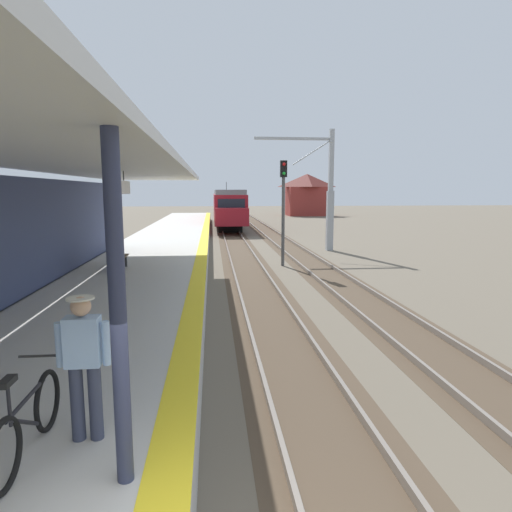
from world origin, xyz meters
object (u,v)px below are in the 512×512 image
object	(u,v)px
bicycle_beside_commuter	(28,423)
approaching_train	(228,206)
catenary_pylon_far_side	(326,193)
rail_signal_post	(283,202)
platform_bench	(116,257)
distant_trackside_house	(307,194)
commuter_person	(84,360)

from	to	relation	value
bicycle_beside_commuter	approaching_train	bearing A→B (deg)	85.01
bicycle_beside_commuter	catenary_pylon_far_side	bearing A→B (deg)	68.06
approaching_train	bicycle_beside_commuter	bearing A→B (deg)	-94.99
rail_signal_post	platform_bench	distance (m)	9.02
platform_bench	distant_trackside_house	bearing A→B (deg)	70.50
bicycle_beside_commuter	rail_signal_post	xyz separation A→B (m)	(5.48, 16.96, 1.90)
approaching_train	bicycle_beside_commuter	size ratio (longest dim) A/B	10.77
commuter_person	rail_signal_post	bearing A→B (deg)	73.42
approaching_train	distant_trackside_house	size ratio (longest dim) A/B	2.97
commuter_person	rail_signal_post	world-z (taller)	rail_signal_post
catenary_pylon_far_side	bicycle_beside_commuter	bearing A→B (deg)	-111.94
rail_signal_post	catenary_pylon_far_side	size ratio (longest dim) A/B	0.69
bicycle_beside_commuter	rail_signal_post	distance (m)	17.93
rail_signal_post	platform_bench	xyz separation A→B (m)	(-6.98, -5.41, -1.82)
approaching_train	catenary_pylon_far_side	distance (m)	20.04
rail_signal_post	catenary_pylon_far_side	bearing A→B (deg)	57.12
rail_signal_post	catenary_pylon_far_side	world-z (taller)	catenary_pylon_far_side
approaching_train	catenary_pylon_far_side	xyz separation A→B (m)	(5.43, -19.23, 1.43)
rail_signal_post	bicycle_beside_commuter	bearing A→B (deg)	-107.91
catenary_pylon_far_side	distant_trackside_house	xyz separation A→B (m)	(7.60, 40.35, -0.27)
platform_bench	rail_signal_post	bearing A→B (deg)	37.77
approaching_train	bicycle_beside_commuter	distance (m)	41.92
platform_bench	distant_trackside_house	distance (m)	54.46
bicycle_beside_commuter	distant_trackside_house	size ratio (longest dim) A/B	0.28
platform_bench	approaching_train	bearing A→B (deg)	80.34
bicycle_beside_commuter	distant_trackside_house	bearing A→B (deg)	75.15
approaching_train	distant_trackside_house	distance (m)	24.84
approaching_train	commuter_person	world-z (taller)	approaching_train
bicycle_beside_commuter	distant_trackside_house	world-z (taller)	distant_trackside_house
approaching_train	rail_signal_post	distance (m)	24.87
rail_signal_post	approaching_train	bearing A→B (deg)	94.24
commuter_person	platform_bench	distance (m)	11.44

